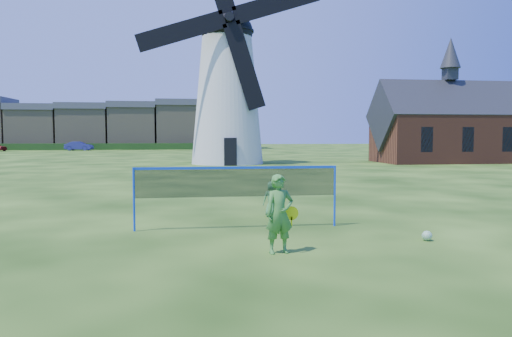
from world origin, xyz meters
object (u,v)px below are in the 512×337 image
at_px(windmill, 227,88).
at_px(player_girl, 280,214).
at_px(badminton_net, 237,183).
at_px(car_right, 79,146).
at_px(player_boy, 272,199).
at_px(chapel, 449,128).
at_px(play_ball, 427,236).

height_order(windmill, player_girl, windmill).
bearing_deg(player_girl, badminton_net, 91.49).
bearing_deg(windmill, car_right, 118.31).
relative_size(badminton_net, player_boy, 4.97).
relative_size(chapel, player_girl, 7.93).
height_order(windmill, car_right, windmill).
bearing_deg(player_boy, windmill, -94.91).
bearing_deg(player_boy, badminton_net, 51.30).
distance_m(windmill, player_boy, 26.10).
xyz_separation_m(chapel, car_right, (-37.80, 36.14, -2.28)).
distance_m(windmill, car_right, 40.69).
xyz_separation_m(player_girl, player_boy, (0.58, 4.22, -0.27)).
bearing_deg(player_boy, chapel, -131.20).
bearing_deg(player_boy, play_ball, 125.46).
xyz_separation_m(windmill, player_girl, (-1.37, -29.71, -5.27)).
bearing_deg(player_girl, play_ball, -0.16).
bearing_deg(player_girl, player_boy, 71.32).
relative_size(windmill, car_right, 4.51).
distance_m(chapel, player_girl, 35.38).
xyz_separation_m(windmill, badminton_net, (-1.94, -27.10, -4.91)).
relative_size(badminton_net, player_girl, 3.24).
bearing_deg(chapel, car_right, 136.29).
xyz_separation_m(chapel, player_girl, (-20.04, -29.08, -2.16)).
distance_m(windmill, chapel, 18.94).
distance_m(badminton_net, player_girl, 2.70).
bearing_deg(car_right, windmill, -140.56).
bearing_deg(play_ball, windmill, 94.07).
bearing_deg(badminton_net, chapel, 52.09).
height_order(player_girl, play_ball, player_girl).
relative_size(player_boy, play_ball, 4.62).
xyz_separation_m(play_ball, car_right, (-21.19, 64.57, 0.55)).
xyz_separation_m(player_boy, car_right, (-18.34, 61.00, 0.15)).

